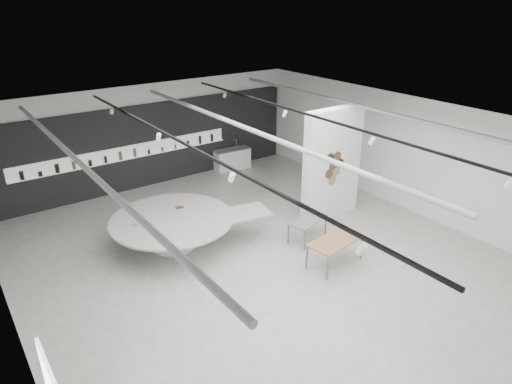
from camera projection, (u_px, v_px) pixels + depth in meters
room at (259, 194)px, 11.63m from camera, size 12.02×14.02×3.82m
back_wall_display at (150, 146)px, 16.99m from camera, size 11.80×0.27×3.10m
partition_column at (332, 164)px, 14.40m from camera, size 2.20×0.38×3.60m
display_island at (175, 228)px, 13.09m from camera, size 4.77×4.15×0.90m
sample_table_wood at (335, 242)px, 12.16m from camera, size 1.64×0.97×0.73m
sample_table_stone at (308, 221)px, 13.46m from camera, size 1.39×0.96×0.65m
kitchen_counter at (232, 159)px, 18.95m from camera, size 1.56×0.70×1.20m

